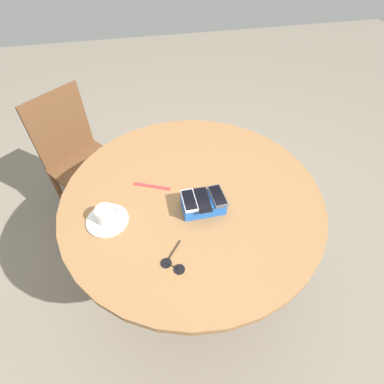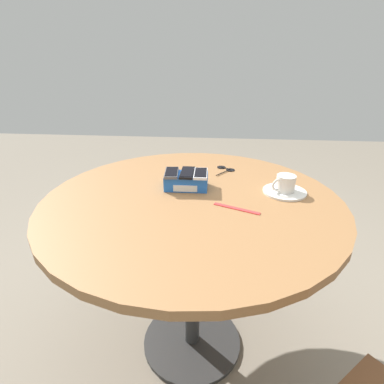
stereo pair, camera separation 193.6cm
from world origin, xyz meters
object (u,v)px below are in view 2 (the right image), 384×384
coffee_cup (285,183)px  lanyard_strap (236,209)px  round_table (192,223)px  sunglasses (225,169)px  phone_black (187,173)px  phone_white (201,173)px  phone_box (186,181)px  saucer (284,192)px  phone_gray (172,173)px

coffee_cup → lanyard_strap: coffee_cup is taller
round_table → lanyard_strap: (0.16, -0.09, 0.12)m
sunglasses → phone_black: bearing=-125.2°
round_table → phone_white: bearing=71.6°
coffee_cup → lanyard_strap: 0.25m
phone_box → phone_white: (0.06, -0.00, 0.04)m
phone_box → round_table: bearing=-70.0°
coffee_cup → lanyard_strap: size_ratio=0.57×
phone_black → saucer: phone_black is taller
phone_black → saucer: (0.39, -0.02, -0.06)m
coffee_cup → phone_gray: bearing=178.5°
phone_black → lanyard_strap: phone_black is taller
phone_box → coffee_cup: 0.39m
phone_gray → lanyard_strap: (0.25, -0.17, -0.06)m
coffee_cup → saucer: bearing=28.5°
phone_box → saucer: 0.39m
phone_white → saucer: (0.33, -0.01, -0.06)m
phone_gray → phone_black: bearing=7.2°
phone_gray → phone_white: same height
coffee_cup → sunglasses: bearing=132.7°
phone_white → coffee_cup: coffee_cup is taller
round_table → saucer: bearing=11.0°
saucer → phone_box: bearing=178.0°
lanyard_strap → phone_box: bearing=139.1°
phone_box → lanyard_strap: size_ratio=1.02×
saucer → sunglasses: size_ratio=1.22×
phone_black → sunglasses: 0.28m
phone_black → sunglasses: phone_black is taller
round_table → sunglasses: sunglasses is taller
phone_white → saucer: 0.34m
phone_box → lanyard_strap: bearing=-40.9°
phone_gray → coffee_cup: same height
phone_box → coffee_cup: (0.39, -0.01, 0.01)m
round_table → coffee_cup: 0.40m
lanyard_strap → sunglasses: bearing=94.7°
sunglasses → phone_box: bearing=-125.1°
phone_gray → saucer: 0.45m
phone_black → lanyard_strap: (0.19, -0.17, -0.06)m
phone_white → lanyard_strap: bearing=-50.7°
phone_box → phone_white: phone_white is taller
phone_white → coffee_cup: (0.33, -0.01, -0.02)m
round_table → phone_black: bearing=106.8°
phone_black → coffee_cup: bearing=-3.0°
phone_gray → phone_white: (0.12, 0.00, -0.00)m
phone_box → phone_gray: (-0.06, -0.00, 0.04)m
phone_gray → lanyard_strap: size_ratio=0.71×
phone_box → phone_gray: size_ratio=1.44×
saucer → round_table: bearing=-169.0°
phone_white → coffee_cup: 0.33m
phone_gray → phone_black: (0.06, 0.01, -0.00)m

